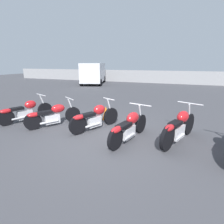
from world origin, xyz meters
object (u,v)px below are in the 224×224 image
motorcycle_slot_0 (25,111)px  traffic_cone_near (106,113)px  motorcycle_slot_3 (129,127)px  motorcycle_slot_4 (179,127)px  motorcycle_slot_1 (53,115)px  parked_van (94,73)px  motorcycle_slot_2 (95,117)px

motorcycle_slot_0 → traffic_cone_near: size_ratio=3.69×
motorcycle_slot_3 → motorcycle_slot_4: size_ratio=0.99×
motorcycle_slot_1 → motorcycle_slot_3: bearing=28.1°
traffic_cone_near → motorcycle_slot_0: bearing=-155.0°
motorcycle_slot_1 → motorcycle_slot_4: size_ratio=0.87×
motorcycle_slot_3 → traffic_cone_near: motorcycle_slot_3 is taller
motorcycle_slot_3 → parked_van: (-7.42, 12.53, 0.78)m
motorcycle_slot_3 → motorcycle_slot_4: 1.42m
motorcycle_slot_0 → motorcycle_slot_3: bearing=18.0°
motorcycle_slot_2 → parked_van: (-6.09, 12.07, 0.78)m
parked_van → traffic_cone_near: parked_van is taller
motorcycle_slot_4 → traffic_cone_near: motorcycle_slot_4 is taller
motorcycle_slot_4 → parked_van: bearing=148.0°
motorcycle_slot_0 → traffic_cone_near: 3.14m
traffic_cone_near → motorcycle_slot_1: bearing=-137.6°
motorcycle_slot_0 → motorcycle_slot_4: size_ratio=0.98×
motorcycle_slot_0 → motorcycle_slot_1: (1.34, -0.05, -0.00)m
motorcycle_slot_4 → motorcycle_slot_2: bearing=-158.9°
motorcycle_slot_2 → traffic_cone_near: size_ratio=3.46×
motorcycle_slot_1 → motorcycle_slot_2: motorcycle_slot_2 is taller
motorcycle_slot_3 → parked_van: parked_van is taller
motorcycle_slot_0 → traffic_cone_near: bearing=46.8°
motorcycle_slot_1 → motorcycle_slot_2: (1.57, 0.23, 0.03)m
motorcycle_slot_4 → traffic_cone_near: size_ratio=3.76×
motorcycle_slot_0 → traffic_cone_near: motorcycle_slot_0 is taller
motorcycle_slot_0 → parked_van: bearing=126.3°
motorcycle_slot_3 → parked_van: bearing=135.2°
parked_van → traffic_cone_near: 12.51m
motorcycle_slot_1 → traffic_cone_near: size_ratio=3.27×
motorcycle_slot_1 → parked_van: (-4.52, 12.30, 0.81)m
traffic_cone_near → parked_van: bearing=118.8°
motorcycle_slot_2 → traffic_cone_near: 1.15m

